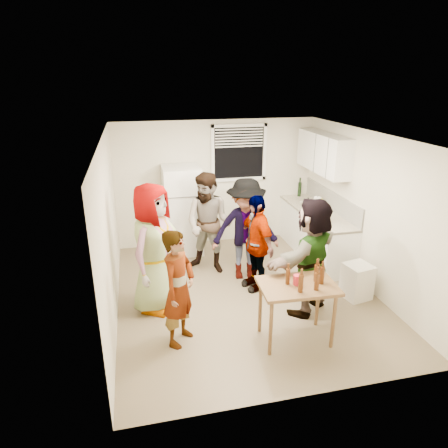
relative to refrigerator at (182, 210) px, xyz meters
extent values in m
cube|color=white|center=(0.00, 0.00, 0.00)|extent=(0.70, 0.70, 1.70)
cube|color=white|center=(2.45, -0.73, -0.42)|extent=(0.60, 2.20, 0.86)
cube|color=#B8AE97|center=(2.45, -0.73, 0.03)|extent=(0.64, 2.22, 0.04)
cube|color=beige|center=(2.74, -0.73, 0.23)|extent=(0.03, 2.20, 0.36)
cube|color=white|center=(2.58, -0.53, 1.10)|extent=(0.34, 1.60, 0.70)
cylinder|color=white|center=(2.43, -0.75, 0.05)|extent=(0.13, 0.13, 0.27)
cylinder|color=black|center=(2.50, 0.24, 0.05)|extent=(0.07, 0.07, 0.29)
cylinder|color=#47230C|center=(2.35, -1.37, 0.05)|extent=(0.06, 0.06, 0.21)
cylinder|color=#0B22BA|center=(2.35, -1.31, 0.05)|extent=(0.10, 0.10, 0.13)
cube|color=#E3DA5E|center=(2.67, -0.42, 0.13)|extent=(0.02, 0.18, 0.15)
cube|color=silver|center=(2.41, -2.36, -0.60)|extent=(0.44, 0.44, 0.56)
cylinder|color=#47230C|center=(0.94, -3.10, -0.03)|extent=(0.06, 0.06, 0.21)
cylinder|color=#B4202B|center=(1.05, -3.14, -0.03)|extent=(0.10, 0.10, 0.13)
imported|color=gray|center=(-0.66, -1.96, -0.85)|extent=(2.14, 1.85, 0.62)
imported|color=#141933|center=(-0.41, -2.84, -0.85)|extent=(1.60, 1.38, 0.37)
imported|color=brown|center=(0.34, -0.94, -0.85)|extent=(1.68, 1.97, 0.68)
imported|color=#414146|center=(0.89, -1.31, -0.85)|extent=(1.31, 1.86, 0.65)
imported|color=black|center=(0.95, -1.70, -0.85)|extent=(1.75, 1.26, 0.39)
imported|color=#EE9162|center=(1.52, -2.52, -0.85)|extent=(2.34, 2.37, 0.52)
camera|label=1|loc=(-0.84, -7.27, 2.47)|focal=32.00mm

